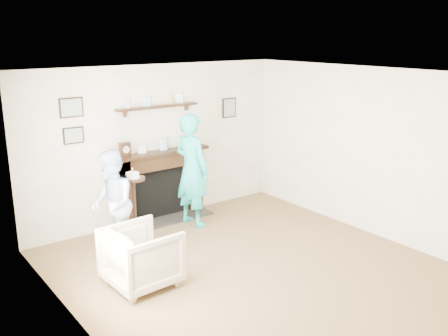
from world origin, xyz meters
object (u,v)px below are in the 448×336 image
(woman, at_px, (193,224))
(pedestal_table, at_px, (134,197))
(man, at_px, (115,255))
(armchair, at_px, (143,284))

(woman, distance_m, pedestal_table, 1.28)
(man, relative_size, pedestal_table, 1.31)
(man, xyz_separation_m, woman, (1.50, 0.32, 0.00))
(man, bearing_deg, pedestal_table, 136.25)
(man, xyz_separation_m, pedestal_table, (0.43, 0.22, 0.69))
(woman, bearing_deg, pedestal_table, 85.22)
(armchair, bearing_deg, pedestal_table, -26.33)
(pedestal_table, bearing_deg, man, -153.31)
(armchair, relative_size, woman, 0.45)
(woman, bearing_deg, armchair, 119.09)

